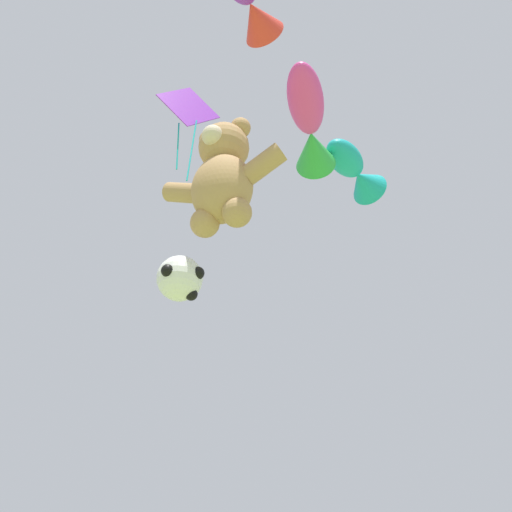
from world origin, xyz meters
The scene contains 5 objects.
teddy_bear_kite centered at (1.72, 4.51, 7.72)m, with size 2.25×0.99×2.28m.
soccer_ball_kite centered at (0.89, 4.75, 6.11)m, with size 0.79×0.79×0.73m.
fish_kite_teal centered at (3.19, 7.40, 9.68)m, with size 0.95×1.80×0.79m.
fish_kite_magenta centered at (2.94, 5.50, 9.29)m, with size 1.33×2.51×0.79m.
diamond_kite centered at (0.25, 5.37, 10.99)m, with size 0.93×1.17×3.06m.
Camera 1 is at (5.29, -1.31, 1.28)m, focal length 40.00 mm.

